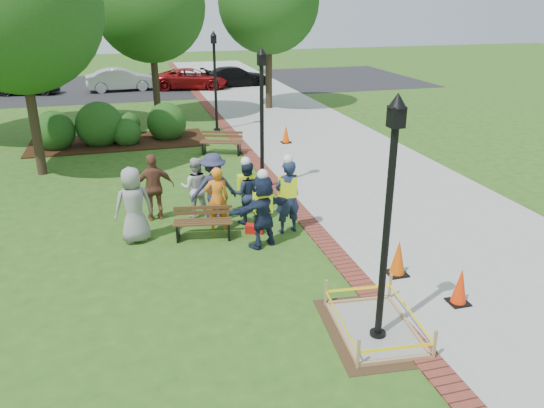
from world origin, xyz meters
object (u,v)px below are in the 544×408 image
object	(u,v)px
wet_concrete_pad	(376,319)
hivis_worker_c	(246,190)
hivis_worker_b	(287,195)
hivis_worker_a	(263,209)
bench_near	(203,229)
cone_front	(460,287)
lamp_near	(389,205)

from	to	relation	value
wet_concrete_pad	hivis_worker_c	size ratio (longest dim) A/B	1.36
hivis_worker_c	hivis_worker_b	bearing A→B (deg)	-44.79
wet_concrete_pad	hivis_worker_a	bearing A→B (deg)	105.13
wet_concrete_pad	bench_near	xyz separation A→B (m)	(-2.36, 4.69, 0.01)
wet_concrete_pad	hivis_worker_b	world-z (taller)	hivis_worker_b
cone_front	hivis_worker_c	size ratio (longest dim) A/B	0.42
bench_near	hivis_worker_a	distance (m)	1.69
hivis_worker_b	hivis_worker_a	bearing A→B (deg)	-142.03
hivis_worker_c	cone_front	bearing A→B (deg)	-58.59
hivis_worker_b	hivis_worker_c	world-z (taller)	hivis_worker_b
wet_concrete_pad	hivis_worker_b	size ratio (longest dim) A/B	1.21
bench_near	lamp_near	xyz separation A→B (m)	(2.31, -4.89, 2.23)
wet_concrete_pad	lamp_near	size ratio (longest dim) A/B	0.58
bench_near	hivis_worker_b	bearing A→B (deg)	-4.94
cone_front	hivis_worker_c	world-z (taller)	hivis_worker_c
cone_front	lamp_near	distance (m)	2.95
bench_near	hivis_worker_c	size ratio (longest dim) A/B	0.83
cone_front	lamp_near	size ratio (longest dim) A/B	0.18
bench_near	hivis_worker_c	bearing A→B (deg)	28.29
wet_concrete_pad	hivis_worker_b	bearing A→B (deg)	93.25
bench_near	cone_front	size ratio (longest dim) A/B	1.96
bench_near	lamp_near	distance (m)	5.85
wet_concrete_pad	bench_near	bearing A→B (deg)	116.68
wet_concrete_pad	cone_front	bearing A→B (deg)	10.48
lamp_near	hivis_worker_c	distance (m)	5.87
bench_near	lamp_near	bearing A→B (deg)	-64.69
wet_concrete_pad	hivis_worker_b	xyz separation A→B (m)	(-0.26, 4.51, 0.77)
hivis_worker_a	wet_concrete_pad	bearing A→B (deg)	-74.87
hivis_worker_a	hivis_worker_b	bearing A→B (deg)	37.97
lamp_near	hivis_worker_b	size ratio (longest dim) A/B	2.10
bench_near	cone_front	bearing A→B (deg)	-45.22
bench_near	hivis_worker_a	size ratio (longest dim) A/B	0.78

